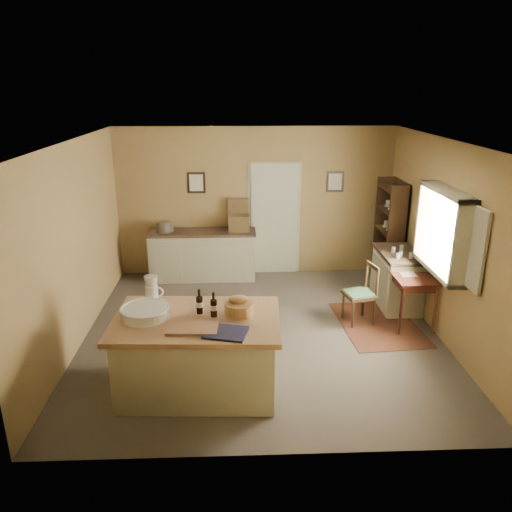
{
  "coord_description": "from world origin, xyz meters",
  "views": [
    {
      "loc": [
        -0.34,
        -6.41,
        3.38
      ],
      "look_at": [
        -0.08,
        0.06,
        1.15
      ],
      "focal_mm": 35.0,
      "sensor_mm": 36.0,
      "label": 1
    }
  ],
  "objects": [
    {
      "name": "wall_front",
      "position": [
        0.0,
        -2.5,
        1.35
      ],
      "size": [
        5.0,
        0.1,
        2.7
      ],
      "primitive_type": "cube",
      "color": "olive",
      "rests_on": "ground"
    },
    {
      "name": "work_island",
      "position": [
        -0.81,
        -1.34,
        0.48
      ],
      "size": [
        1.92,
        1.3,
        1.2
      ],
      "rotation": [
        0.0,
        0.0,
        -0.05
      ],
      "color": "#B9B693",
      "rests_on": "ground"
    },
    {
      "name": "writing_desk",
      "position": [
        2.2,
        0.3,
        0.67
      ],
      "size": [
        0.57,
        0.92,
        0.82
      ],
      "color": "#33140F",
      "rests_on": "ground"
    },
    {
      "name": "window",
      "position": [
        2.42,
        -0.2,
        1.55
      ],
      "size": [
        0.25,
        1.99,
        1.12
      ],
      "color": "#B9B693",
      "rests_on": "ground"
    },
    {
      "name": "wall_right",
      "position": [
        2.5,
        0.0,
        1.35
      ],
      "size": [
        0.1,
        5.0,
        2.7
      ],
      "primitive_type": "cube",
      "color": "olive",
      "rests_on": "ground"
    },
    {
      "name": "wall_left",
      "position": [
        -2.5,
        0.0,
        1.35
      ],
      "size": [
        0.1,
        5.0,
        2.7
      ],
      "primitive_type": "cube",
      "color": "olive",
      "rests_on": "ground"
    },
    {
      "name": "rug",
      "position": [
        1.75,
        0.2,
        0.0
      ],
      "size": [
        1.22,
        1.68,
        0.01
      ],
      "primitive_type": "cube",
      "rotation": [
        0.0,
        0.0,
        0.07
      ],
      "color": "#532B17",
      "rests_on": "ground"
    },
    {
      "name": "sideboard",
      "position": [
        -0.96,
        2.2,
        0.48
      ],
      "size": [
        1.93,
        0.55,
        1.18
      ],
      "color": "#B9B693",
      "rests_on": "ground"
    },
    {
      "name": "ceiling",
      "position": [
        0.0,
        0.0,
        2.7
      ],
      "size": [
        5.0,
        5.0,
        0.0
      ],
      "primitive_type": "plane",
      "color": "silver",
      "rests_on": "wall_back"
    },
    {
      "name": "desk_chair",
      "position": [
        1.46,
        0.3,
        0.44
      ],
      "size": [
        0.49,
        0.49,
        0.88
      ],
      "primitive_type": null,
      "rotation": [
        0.0,
        0.0,
        0.23
      ],
      "color": "black",
      "rests_on": "ground"
    },
    {
      "name": "right_cabinet",
      "position": [
        2.2,
        0.87,
        0.46
      ],
      "size": [
        0.59,
        1.05,
        0.99
      ],
      "color": "#B9B693",
      "rests_on": "ground"
    },
    {
      "name": "wall_back",
      "position": [
        0.0,
        2.5,
        1.35
      ],
      "size": [
        5.0,
        0.1,
        2.7
      ],
      "primitive_type": "cube",
      "color": "olive",
      "rests_on": "ground"
    },
    {
      "name": "door",
      "position": [
        0.35,
        2.47,
        1.05
      ],
      "size": [
        0.97,
        0.06,
        2.11
      ],
      "primitive_type": "cube",
      "color": "beige",
      "rests_on": "ground"
    },
    {
      "name": "ground",
      "position": [
        0.0,
        0.0,
        0.0
      ],
      "size": [
        5.0,
        5.0,
        0.0
      ],
      "primitive_type": "plane",
      "color": "brown",
      "rests_on": "ground"
    },
    {
      "name": "shelving_unit",
      "position": [
        2.35,
        1.8,
        0.93
      ],
      "size": [
        0.32,
        0.83,
        1.85
      ],
      "color": "black",
      "rests_on": "ground"
    },
    {
      "name": "framed_prints",
      "position": [
        0.2,
        2.48,
        1.72
      ],
      "size": [
        2.82,
        0.02,
        0.38
      ],
      "color": "black",
      "rests_on": "ground"
    }
  ]
}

